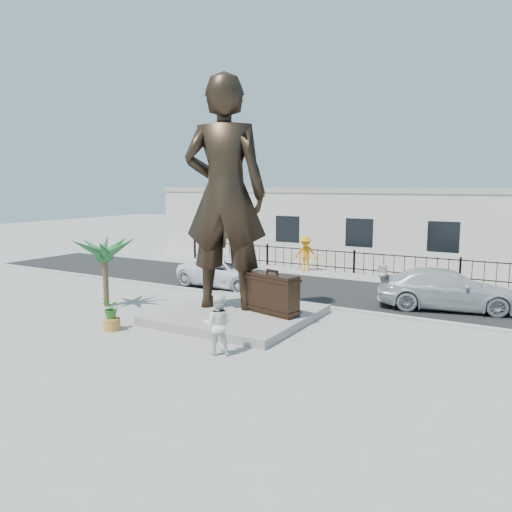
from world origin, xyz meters
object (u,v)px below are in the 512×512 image
(suitcase, at_px, (272,294))
(tourist, at_px, (218,324))
(car_white, at_px, (228,273))
(statue, at_px, (225,194))

(suitcase, height_order, tourist, tourist)
(suitcase, distance_m, tourist, 3.84)
(suitcase, bearing_deg, car_white, 151.44)
(tourist, xyz_separation_m, car_white, (-4.96, 8.08, -0.16))
(tourist, bearing_deg, suitcase, -109.02)
(suitcase, relative_size, car_white, 0.40)
(statue, height_order, suitcase, statue)
(statue, bearing_deg, car_white, -76.13)
(statue, height_order, tourist, statue)
(car_white, bearing_deg, statue, -142.94)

